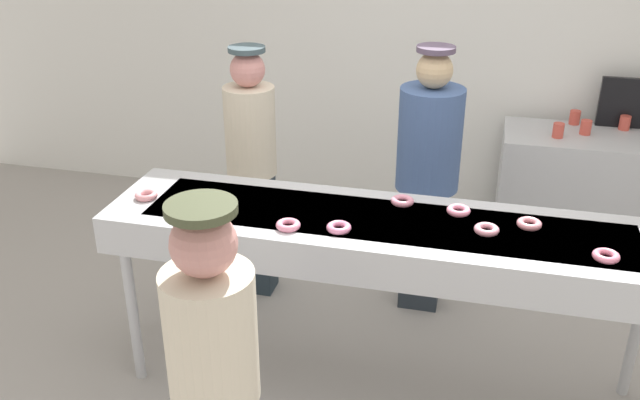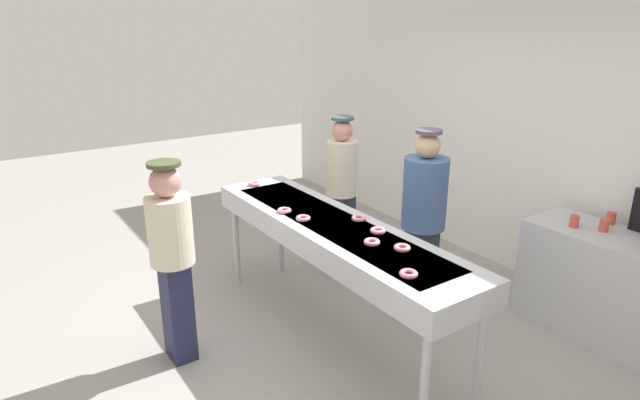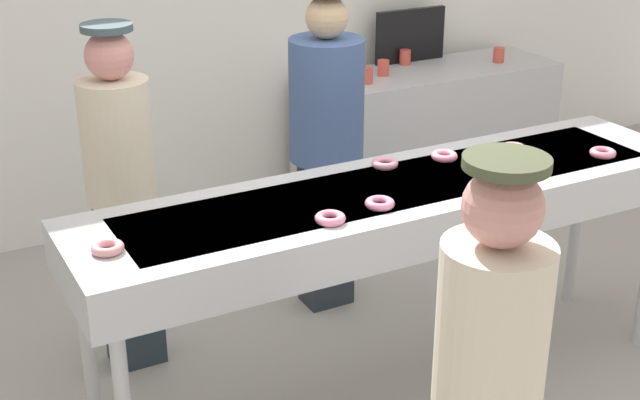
{
  "view_description": "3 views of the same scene",
  "coord_description": "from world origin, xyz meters",
  "px_view_note": "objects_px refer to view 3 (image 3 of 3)",
  "views": [
    {
      "loc": [
        0.41,
        -2.94,
        2.48
      ],
      "look_at": [
        -0.31,
        -0.04,
        1.07
      ],
      "focal_mm": 39.02,
      "sensor_mm": 36.0,
      "label": 1
    },
    {
      "loc": [
        3.1,
        -2.24,
        2.48
      ],
      "look_at": [
        -0.16,
        -0.03,
        1.14
      ],
      "focal_mm": 30.09,
      "sensor_mm": 36.0,
      "label": 2
    },
    {
      "loc": [
        -1.86,
        -2.81,
        2.35
      ],
      "look_at": [
        -0.39,
        -0.04,
        1.01
      ],
      "focal_mm": 50.07,
      "sensor_mm": 36.0,
      "label": 3
    }
  ],
  "objects_px": {
    "strawberry_donut_3": "(330,218)",
    "worker_baker": "(326,132)",
    "prep_counter": "(427,132)",
    "fryer_conveyor": "(398,206)",
    "paper_cup_1": "(405,57)",
    "paper_cup_2": "(383,68)",
    "menu_display": "(410,35)",
    "strawberry_donut_0": "(380,203)",
    "worker_assistant": "(122,188)",
    "paper_cup_0": "(367,75)",
    "paper_cup_3": "(359,62)",
    "strawberry_donut_5": "(385,164)",
    "paper_cup_4": "(499,55)",
    "strawberry_donut_2": "(444,156)",
    "strawberry_donut_1": "(603,153)",
    "customer_waiting": "(488,379)",
    "strawberry_donut_7": "(513,148)",
    "strawberry_donut_4": "(494,163)",
    "strawberry_donut_6": "(107,248)"
  },
  "relations": [
    {
      "from": "fryer_conveyor",
      "to": "paper_cup_1",
      "type": "distance_m",
      "value": 2.45
    },
    {
      "from": "paper_cup_3",
      "to": "menu_display",
      "type": "relative_size",
      "value": 0.19
    },
    {
      "from": "worker_baker",
      "to": "worker_assistant",
      "type": "height_order",
      "value": "worker_baker"
    },
    {
      "from": "fryer_conveyor",
      "to": "worker_assistant",
      "type": "distance_m",
      "value": 1.21
    },
    {
      "from": "strawberry_donut_2",
      "to": "strawberry_donut_4",
      "type": "distance_m",
      "value": 0.22
    },
    {
      "from": "strawberry_donut_4",
      "to": "fryer_conveyor",
      "type": "bearing_deg",
      "value": 177.84
    },
    {
      "from": "strawberry_donut_4",
      "to": "strawberry_donut_7",
      "type": "distance_m",
      "value": 0.22
    },
    {
      "from": "strawberry_donut_5",
      "to": "worker_baker",
      "type": "xyz_separation_m",
      "value": [
        0.06,
        0.64,
        -0.06
      ]
    },
    {
      "from": "prep_counter",
      "to": "strawberry_donut_1",
      "type": "bearing_deg",
      "value": -103.02
    },
    {
      "from": "fryer_conveyor",
      "to": "worker_baker",
      "type": "height_order",
      "value": "worker_baker"
    },
    {
      "from": "strawberry_donut_5",
      "to": "strawberry_donut_3",
      "type": "bearing_deg",
      "value": -140.91
    },
    {
      "from": "customer_waiting",
      "to": "paper_cup_0",
      "type": "xyz_separation_m",
      "value": [
        1.32,
        2.9,
        0.04
      ]
    },
    {
      "from": "paper_cup_2",
      "to": "menu_display",
      "type": "relative_size",
      "value": 0.19
    },
    {
      "from": "strawberry_donut_7",
      "to": "prep_counter",
      "type": "relative_size",
      "value": 0.07
    },
    {
      "from": "strawberry_donut_0",
      "to": "paper_cup_1",
      "type": "distance_m",
      "value": 2.69
    },
    {
      "from": "strawberry_donut_5",
      "to": "prep_counter",
      "type": "height_order",
      "value": "strawberry_donut_5"
    },
    {
      "from": "paper_cup_2",
      "to": "paper_cup_4",
      "type": "distance_m",
      "value": 0.86
    },
    {
      "from": "strawberry_donut_2",
      "to": "paper_cup_2",
      "type": "relative_size",
      "value": 1.16
    },
    {
      "from": "paper_cup_0",
      "to": "paper_cup_3",
      "type": "distance_m",
      "value": 0.34
    },
    {
      "from": "strawberry_donut_3",
      "to": "worker_baker",
      "type": "xyz_separation_m",
      "value": [
        0.54,
        1.03,
        -0.06
      ]
    },
    {
      "from": "strawberry_donut_6",
      "to": "paper_cup_0",
      "type": "xyz_separation_m",
      "value": [
        2.12,
        1.81,
        -0.09
      ]
    },
    {
      "from": "strawberry_donut_5",
      "to": "paper_cup_1",
      "type": "distance_m",
      "value": 2.26
    },
    {
      "from": "strawberry_donut_7",
      "to": "paper_cup_3",
      "type": "xyz_separation_m",
      "value": [
        0.37,
        1.99,
        -0.09
      ]
    },
    {
      "from": "paper_cup_0",
      "to": "strawberry_donut_0",
      "type": "bearing_deg",
      "value": -119.61
    },
    {
      "from": "strawberry_donut_6",
      "to": "customer_waiting",
      "type": "height_order",
      "value": "customer_waiting"
    },
    {
      "from": "paper_cup_4",
      "to": "worker_baker",
      "type": "bearing_deg",
      "value": -152.33
    },
    {
      "from": "strawberry_donut_1",
      "to": "menu_display",
      "type": "distance_m",
      "value": 2.28
    },
    {
      "from": "strawberry_donut_5",
      "to": "paper_cup_2",
      "type": "height_order",
      "value": "strawberry_donut_5"
    },
    {
      "from": "strawberry_donut_6",
      "to": "fryer_conveyor",
      "type": "bearing_deg",
      "value": 2.41
    },
    {
      "from": "strawberry_donut_1",
      "to": "strawberry_donut_4",
      "type": "relative_size",
      "value": 1.0
    },
    {
      "from": "strawberry_donut_1",
      "to": "customer_waiting",
      "type": "relative_size",
      "value": 0.07
    },
    {
      "from": "strawberry_donut_0",
      "to": "prep_counter",
      "type": "relative_size",
      "value": 0.07
    },
    {
      "from": "strawberry_donut_0",
      "to": "strawberry_donut_3",
      "type": "xyz_separation_m",
      "value": [
        -0.23,
        -0.03,
        0.0
      ]
    },
    {
      "from": "prep_counter",
      "to": "paper_cup_2",
      "type": "bearing_deg",
      "value": 176.56
    },
    {
      "from": "strawberry_donut_3",
      "to": "worker_assistant",
      "type": "relative_size",
      "value": 0.07
    },
    {
      "from": "strawberry_donut_5",
      "to": "customer_waiting",
      "type": "bearing_deg",
      "value": -109.68
    },
    {
      "from": "strawberry_donut_7",
      "to": "paper_cup_4",
      "type": "height_order",
      "value": "strawberry_donut_7"
    },
    {
      "from": "strawberry_donut_5",
      "to": "paper_cup_4",
      "type": "xyz_separation_m",
      "value": [
        1.89,
        1.6,
        -0.09
      ]
    },
    {
      "from": "strawberry_donut_2",
      "to": "worker_baker",
      "type": "bearing_deg",
      "value": 107.52
    },
    {
      "from": "paper_cup_0",
      "to": "paper_cup_2",
      "type": "relative_size",
      "value": 1.0
    },
    {
      "from": "strawberry_donut_1",
      "to": "paper_cup_4",
      "type": "relative_size",
      "value": 1.16
    },
    {
      "from": "paper_cup_0",
      "to": "paper_cup_1",
      "type": "relative_size",
      "value": 1.0
    },
    {
      "from": "paper_cup_0",
      "to": "paper_cup_2",
      "type": "distance_m",
      "value": 0.22
    },
    {
      "from": "fryer_conveyor",
      "to": "customer_waiting",
      "type": "bearing_deg",
      "value": -110.33
    },
    {
      "from": "strawberry_donut_4",
      "to": "menu_display",
      "type": "distance_m",
      "value": 2.32
    },
    {
      "from": "strawberry_donut_7",
      "to": "menu_display",
      "type": "height_order",
      "value": "menu_display"
    },
    {
      "from": "worker_baker",
      "to": "prep_counter",
      "type": "distance_m",
      "value": 1.74
    },
    {
      "from": "strawberry_donut_7",
      "to": "worker_baker",
      "type": "height_order",
      "value": "worker_baker"
    },
    {
      "from": "strawberry_donut_5",
      "to": "paper_cup_2",
      "type": "bearing_deg",
      "value": 58.32
    },
    {
      "from": "worker_assistant",
      "to": "prep_counter",
      "type": "relative_size",
      "value": 0.91
    }
  ]
}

